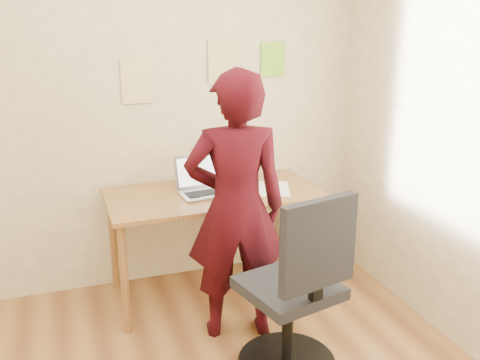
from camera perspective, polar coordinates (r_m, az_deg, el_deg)
name	(u,v)px	position (r m, az deg, el deg)	size (l,w,h in m)	color
room	(165,166)	(1.96, -8.01, 1.53)	(3.58, 3.58, 2.78)	brown
desk	(214,205)	(3.58, -2.79, -2.64)	(1.40, 0.70, 0.74)	olive
laptop	(203,185)	(3.54, -3.96, -0.55)	(0.35, 0.32, 0.24)	#B4B5BC
paper_sheet	(272,188)	(3.63, 3.42, -0.90)	(0.23, 0.33, 0.00)	white
phone	(243,199)	(3.40, 0.31, -2.09)	(0.08, 0.13, 0.01)	black
wall_note_left	(137,81)	(3.65, -10.89, 10.37)	(0.21, 0.00, 0.30)	#D9C682
wall_note_mid	(223,62)	(3.77, -1.83, 12.50)	(0.21, 0.00, 0.30)	#D9C682
wall_note_right	(273,59)	(3.90, 3.54, 12.73)	(0.18, 0.00, 0.24)	#85CD2E
office_chair	(297,299)	(2.88, 6.05, -12.49)	(0.56, 0.57, 1.04)	black
person	(236,208)	(3.08, -0.46, -3.03)	(0.59, 0.38, 1.61)	black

